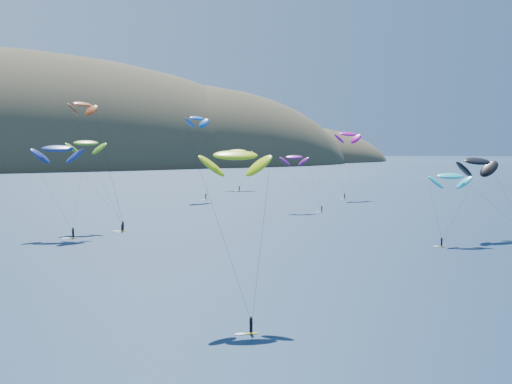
{
  "coord_description": "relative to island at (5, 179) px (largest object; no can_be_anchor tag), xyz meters",
  "views": [
    {
      "loc": [
        -51.91,
        -35.94,
        18.02
      ],
      "look_at": [
        10.04,
        80.0,
        9.0
      ],
      "focal_mm": 50.0,
      "sensor_mm": 36.0,
      "label": 1
    }
  ],
  "objects": [
    {
      "name": "kitesurfer_6",
      "position": [
        6.73,
        -436.43,
        25.03
      ],
      "size": [
        9.24,
        9.8,
        16.35
      ],
      "rotation": [
        0.0,
        0.0,
        -0.41
      ],
      "color": "gold",
      "rests_on": "ground"
    },
    {
      "name": "kitesurfer_3",
      "position": [
        -52.17,
        -449.22,
        28.76
      ],
      "size": [
        10.24,
        10.73,
        20.31
      ],
      "rotation": [
        0.0,
        0.0,
        -0.12
      ],
      "color": "gold",
      "rests_on": "ground"
    },
    {
      "name": "kitesurfer_5",
      "position": [
        0.86,
        -500.85,
        22.77
      ],
      "size": [
        10.3,
        7.72,
        14.17
      ],
      "rotation": [
        0.0,
        0.0,
        -0.47
      ],
      "color": "gold",
      "rests_on": "ground"
    },
    {
      "name": "kitesurfer_10",
      "position": [
        -59.83,
        -457.06,
        27.69
      ],
      "size": [
        10.41,
        10.64,
        19.65
      ],
      "rotation": [
        0.0,
        0.0,
        -0.29
      ],
      "color": "gold",
      "rests_on": "ground"
    },
    {
      "name": "kitesurfer_7",
      "position": [
        11.4,
        -496.93,
        25.26
      ],
      "size": [
        10.55,
        14.8,
        17.4
      ],
      "rotation": [
        0.0,
        0.0,
        0.08
      ],
      "color": "gold",
      "rests_on": "ground"
    },
    {
      "name": "kitesurfer_2",
      "position": [
        -57.5,
        -530.38,
        27.44
      ],
      "size": [
        8.07,
        12.33,
        18.81
      ],
      "rotation": [
        0.0,
        0.0,
        -0.28
      ],
      "color": "gold",
      "rests_on": "ground"
    },
    {
      "name": "kitesurfer_8",
      "position": [
        44.92,
        -406.89,
        31.73
      ],
      "size": [
        10.31,
        5.31,
        23.84
      ],
      "rotation": [
        0.0,
        0.0,
        0.05
      ],
      "color": "gold",
      "rests_on": "ground"
    },
    {
      "name": "kitesurfer_9",
      "position": [
        -53.73,
        -452.77,
        36.64
      ],
      "size": [
        10.94,
        9.71,
        28.07
      ],
      "rotation": [
        0.0,
        0.0,
        0.53
      ],
      "color": "gold",
      "rests_on": "ground"
    },
    {
      "name": "kitesurfer_4",
      "position": [
        -0.14,
        -387.5,
        36.69
      ],
      "size": [
        11.14,
        8.83,
        28.82
      ],
      "rotation": [
        0.0,
        0.0,
        0.45
      ],
      "color": "gold",
      "rests_on": "ground"
    },
    {
      "name": "island",
      "position": [
        0.0,
        0.0,
        0.0
      ],
      "size": [
        730.0,
        300.0,
        210.0
      ],
      "color": "#3D3526",
      "rests_on": "ground"
    },
    {
      "name": "kitesurfer_11",
      "position": [
        32.35,
        -351.34,
        25.59
      ],
      "size": [
        12.23,
        14.46,
        18.01
      ],
      "rotation": [
        0.0,
        0.0,
        -0.62
      ],
      "color": "gold",
      "rests_on": "ground"
    }
  ]
}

